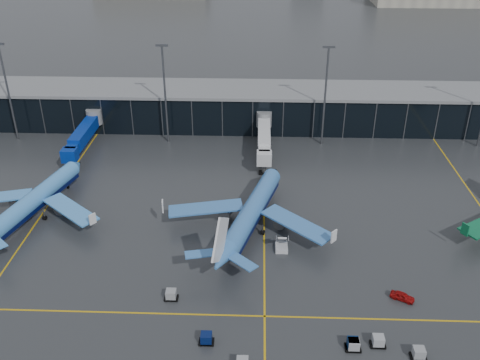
{
  "coord_description": "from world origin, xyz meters",
  "views": [
    {
      "loc": [
        8.52,
        -77.5,
        57.3
      ],
      "look_at": [
        5.0,
        18.0,
        6.0
      ],
      "focal_mm": 40.0,
      "sensor_mm": 36.0,
      "label": 1
    }
  ],
  "objects_px": {
    "airliner_arkefly": "(34,189)",
    "mobile_airstair": "(282,246)",
    "airliner_klm_near": "(252,200)",
    "service_van_red": "(402,296)",
    "baggage_carts": "(298,345)"
  },
  "relations": [
    {
      "from": "airliner_arkefly",
      "to": "mobile_airstair",
      "type": "distance_m",
      "value": 50.19
    },
    {
      "from": "airliner_arkefly",
      "to": "airliner_klm_near",
      "type": "height_order",
      "value": "airliner_klm_near"
    },
    {
      "from": "baggage_carts",
      "to": "mobile_airstair",
      "type": "relative_size",
      "value": 11.19
    },
    {
      "from": "mobile_airstair",
      "to": "service_van_red",
      "type": "xyz_separation_m",
      "value": [
        18.84,
        -13.11,
        -0.12
      ]
    },
    {
      "from": "airliner_arkefly",
      "to": "mobile_airstair",
      "type": "height_order",
      "value": "airliner_arkefly"
    },
    {
      "from": "airliner_arkefly",
      "to": "service_van_red",
      "type": "relative_size",
      "value": 9.58
    },
    {
      "from": "baggage_carts",
      "to": "mobile_airstair",
      "type": "xyz_separation_m",
      "value": [
        -1.52,
        24.23,
        0.01
      ]
    },
    {
      "from": "airliner_arkefly",
      "to": "baggage_carts",
      "type": "xyz_separation_m",
      "value": [
        50.33,
        -34.84,
        -4.88
      ]
    },
    {
      "from": "baggage_carts",
      "to": "mobile_airstair",
      "type": "distance_m",
      "value": 24.28
    },
    {
      "from": "airliner_klm_near",
      "to": "mobile_airstair",
      "type": "height_order",
      "value": "airliner_klm_near"
    },
    {
      "from": "baggage_carts",
      "to": "mobile_airstair",
      "type": "bearing_deg",
      "value": 93.58
    },
    {
      "from": "service_van_red",
      "to": "baggage_carts",
      "type": "bearing_deg",
      "value": 150.41
    },
    {
      "from": "airliner_klm_near",
      "to": "service_van_red",
      "type": "relative_size",
      "value": 10.24
    },
    {
      "from": "airliner_klm_near",
      "to": "baggage_carts",
      "type": "bearing_deg",
      "value": -61.4
    },
    {
      "from": "baggage_carts",
      "to": "airliner_arkefly",
      "type": "bearing_deg",
      "value": 145.31
    }
  ]
}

